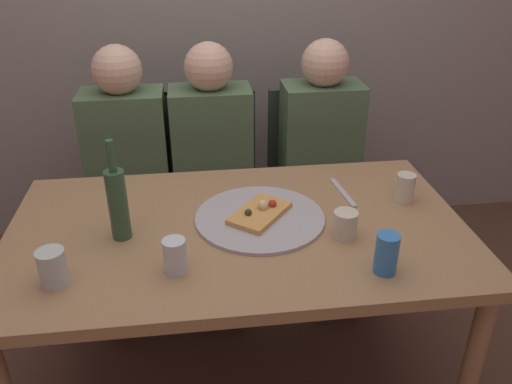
{
  "coord_description": "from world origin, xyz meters",
  "views": [
    {
      "loc": [
        -0.12,
        -1.43,
        1.63
      ],
      "look_at": [
        0.08,
        0.13,
        0.79
      ],
      "focal_mm": 36.33,
      "sensor_mm": 36.0,
      "label": 1
    }
  ],
  "objects_px": {
    "tumbler_far": "(405,188)",
    "wine_glass": "(175,256)",
    "table_knife": "(343,192)",
    "chair_right": "(315,171)",
    "guest_in_beanie": "(214,166)",
    "guest_in_sweater": "(127,171)",
    "guest_by_wall": "(324,160)",
    "wine_bottle": "(118,202)",
    "short_glass": "(53,268)",
    "dining_table": "(239,247)",
    "chair_left": "(133,181)",
    "chair_middle": "(213,176)",
    "pizza_slice_last": "(260,212)",
    "soda_can": "(386,254)",
    "tumbler_near": "(345,224)",
    "pizza_tray": "(260,218)"
  },
  "relations": [
    {
      "from": "wine_bottle",
      "to": "guest_in_sweater",
      "type": "height_order",
      "value": "guest_in_sweater"
    },
    {
      "from": "wine_glass",
      "to": "chair_right",
      "type": "relative_size",
      "value": 0.12
    },
    {
      "from": "guest_in_sweater",
      "to": "guest_by_wall",
      "type": "relative_size",
      "value": 1.0
    },
    {
      "from": "chair_middle",
      "to": "guest_in_beanie",
      "type": "height_order",
      "value": "guest_in_beanie"
    },
    {
      "from": "chair_left",
      "to": "tumbler_near",
      "type": "bearing_deg",
      "value": 129.01
    },
    {
      "from": "dining_table",
      "to": "short_glass",
      "type": "relative_size",
      "value": 14.02
    },
    {
      "from": "wine_bottle",
      "to": "short_glass",
      "type": "bearing_deg",
      "value": -126.14
    },
    {
      "from": "tumbler_far",
      "to": "chair_middle",
      "type": "relative_size",
      "value": 0.11
    },
    {
      "from": "wine_glass",
      "to": "short_glass",
      "type": "xyz_separation_m",
      "value": [
        -0.33,
        -0.01,
        0.0
      ]
    },
    {
      "from": "chair_left",
      "to": "short_glass",
      "type": "bearing_deg",
      "value": 84.72
    },
    {
      "from": "tumbler_far",
      "to": "chair_right",
      "type": "bearing_deg",
      "value": 100.59
    },
    {
      "from": "pizza_slice_last",
      "to": "soda_can",
      "type": "height_order",
      "value": "soda_can"
    },
    {
      "from": "tumbler_far",
      "to": "guest_by_wall",
      "type": "distance_m",
      "value": 0.62
    },
    {
      "from": "tumbler_far",
      "to": "wine_glass",
      "type": "relative_size",
      "value": 0.99
    },
    {
      "from": "wine_glass",
      "to": "soda_can",
      "type": "bearing_deg",
      "value": -7.44
    },
    {
      "from": "chair_left",
      "to": "wine_glass",
      "type": "bearing_deg",
      "value": 102.4
    },
    {
      "from": "soda_can",
      "to": "chair_left",
      "type": "relative_size",
      "value": 0.14
    },
    {
      "from": "chair_left",
      "to": "dining_table",
      "type": "bearing_deg",
      "value": 117.37
    },
    {
      "from": "pizza_tray",
      "to": "chair_middle",
      "type": "relative_size",
      "value": 0.48
    },
    {
      "from": "tumbler_near",
      "to": "guest_in_beanie",
      "type": "bearing_deg",
      "value": 115.53
    },
    {
      "from": "tumbler_near",
      "to": "tumbler_far",
      "type": "distance_m",
      "value": 0.34
    },
    {
      "from": "dining_table",
      "to": "pizza_slice_last",
      "type": "height_order",
      "value": "pizza_slice_last"
    },
    {
      "from": "pizza_slice_last",
      "to": "guest_in_beanie",
      "type": "height_order",
      "value": "guest_in_beanie"
    },
    {
      "from": "tumbler_near",
      "to": "chair_left",
      "type": "relative_size",
      "value": 0.1
    },
    {
      "from": "soda_can",
      "to": "chair_right",
      "type": "bearing_deg",
      "value": 86.31
    },
    {
      "from": "soda_can",
      "to": "table_knife",
      "type": "height_order",
      "value": "soda_can"
    },
    {
      "from": "chair_right",
      "to": "guest_in_beanie",
      "type": "distance_m",
      "value": 0.55
    },
    {
      "from": "soda_can",
      "to": "guest_in_beanie",
      "type": "relative_size",
      "value": 0.1
    },
    {
      "from": "table_knife",
      "to": "chair_left",
      "type": "relative_size",
      "value": 0.24
    },
    {
      "from": "short_glass",
      "to": "chair_left",
      "type": "bearing_deg",
      "value": 84.72
    },
    {
      "from": "tumbler_far",
      "to": "guest_in_sweater",
      "type": "relative_size",
      "value": 0.09
    },
    {
      "from": "chair_middle",
      "to": "guest_by_wall",
      "type": "relative_size",
      "value": 0.77
    },
    {
      "from": "wine_bottle",
      "to": "chair_middle",
      "type": "xyz_separation_m",
      "value": [
        0.32,
        0.84,
        -0.35
      ]
    },
    {
      "from": "table_knife",
      "to": "guest_in_beanie",
      "type": "height_order",
      "value": "guest_in_beanie"
    },
    {
      "from": "short_glass",
      "to": "chair_right",
      "type": "height_order",
      "value": "chair_right"
    },
    {
      "from": "chair_middle",
      "to": "guest_by_wall",
      "type": "distance_m",
      "value": 0.55
    },
    {
      "from": "pizza_tray",
      "to": "short_glass",
      "type": "xyz_separation_m",
      "value": [
        -0.6,
        -0.27,
        0.05
      ]
    },
    {
      "from": "dining_table",
      "to": "table_knife",
      "type": "relative_size",
      "value": 6.78
    },
    {
      "from": "dining_table",
      "to": "wine_bottle",
      "type": "distance_m",
      "value": 0.42
    },
    {
      "from": "pizza_tray",
      "to": "chair_right",
      "type": "relative_size",
      "value": 0.48
    },
    {
      "from": "wine_bottle",
      "to": "short_glass",
      "type": "relative_size",
      "value": 3.08
    },
    {
      "from": "guest_in_sweater",
      "to": "wine_bottle",
      "type": "bearing_deg",
      "value": 95.0
    },
    {
      "from": "dining_table",
      "to": "wine_glass",
      "type": "bearing_deg",
      "value": -132.45
    },
    {
      "from": "tumbler_far",
      "to": "table_knife",
      "type": "relative_size",
      "value": 0.47
    },
    {
      "from": "pizza_tray",
      "to": "chair_middle",
      "type": "xyz_separation_m",
      "value": [
        -0.12,
        0.79,
        -0.23
      ]
    },
    {
      "from": "pizza_tray",
      "to": "wine_glass",
      "type": "bearing_deg",
      "value": -137.47
    },
    {
      "from": "dining_table",
      "to": "soda_can",
      "type": "relative_size",
      "value": 12.22
    },
    {
      "from": "pizza_tray",
      "to": "tumbler_near",
      "type": "xyz_separation_m",
      "value": [
        0.25,
        -0.14,
        0.04
      ]
    },
    {
      "from": "soda_can",
      "to": "pizza_slice_last",
      "type": "bearing_deg",
      "value": 132.87
    },
    {
      "from": "tumbler_far",
      "to": "soda_can",
      "type": "height_order",
      "value": "soda_can"
    }
  ]
}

